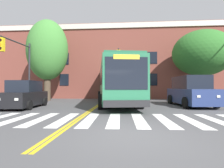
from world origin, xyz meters
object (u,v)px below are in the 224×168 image
(city_bus, at_px, (115,82))
(street_tree_curbside_small, at_px, (48,50))
(car_black_near_lane, at_px, (25,95))
(traffic_light_overhead, at_px, (118,66))
(traffic_light_far_corner, at_px, (19,60))
(street_tree_curbside_large, at_px, (202,53))
(car_navy_far_lane, at_px, (190,92))

(city_bus, distance_m, street_tree_curbside_small, 8.43)
(car_black_near_lane, xyz_separation_m, traffic_light_overhead, (6.16, 5.01, 2.56))
(traffic_light_far_corner, relative_size, street_tree_curbside_small, 0.65)
(traffic_light_far_corner, height_order, traffic_light_overhead, traffic_light_far_corner)
(street_tree_curbside_large, bearing_deg, city_bus, -161.15)
(car_black_near_lane, height_order, street_tree_curbside_small, street_tree_curbside_small)
(traffic_light_far_corner, distance_m, street_tree_curbside_large, 16.95)
(traffic_light_overhead, bearing_deg, traffic_light_far_corner, -164.44)
(car_navy_far_lane, bearing_deg, traffic_light_overhead, 151.01)
(traffic_light_overhead, bearing_deg, street_tree_curbside_small, 171.54)
(city_bus, distance_m, traffic_light_far_corner, 8.39)
(street_tree_curbside_large, relative_size, street_tree_curbside_small, 0.84)
(car_black_near_lane, xyz_separation_m, street_tree_curbside_small, (-1.24, 6.11, 4.38))
(car_black_near_lane, xyz_separation_m, traffic_light_far_corner, (-2.16, 2.70, 2.90))
(street_tree_curbside_small, bearing_deg, street_tree_curbside_large, 0.60)
(traffic_light_overhead, relative_size, street_tree_curbside_large, 0.73)
(city_bus, bearing_deg, car_black_near_lane, -150.30)
(car_black_near_lane, relative_size, car_navy_far_lane, 0.83)
(traffic_light_overhead, distance_m, street_tree_curbside_large, 8.42)
(city_bus, relative_size, street_tree_curbside_large, 1.74)
(traffic_light_far_corner, relative_size, traffic_light_overhead, 1.07)
(city_bus, xyz_separation_m, car_black_near_lane, (-5.97, -3.41, -0.96))
(car_navy_far_lane, bearing_deg, car_black_near_lane, -170.50)
(city_bus, height_order, traffic_light_far_corner, traffic_light_far_corner)
(car_navy_far_lane, height_order, traffic_light_overhead, traffic_light_overhead)
(street_tree_curbside_small, bearing_deg, traffic_light_far_corner, -105.13)
(car_black_near_lane, height_order, traffic_light_far_corner, traffic_light_far_corner)
(city_bus, bearing_deg, car_navy_far_lane, -14.26)
(city_bus, xyz_separation_m, street_tree_curbside_large, (8.41, 2.87, 2.90))
(car_navy_far_lane, bearing_deg, city_bus, 165.74)
(traffic_light_overhead, bearing_deg, city_bus, -96.73)
(street_tree_curbside_large, bearing_deg, traffic_light_far_corner, -167.79)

